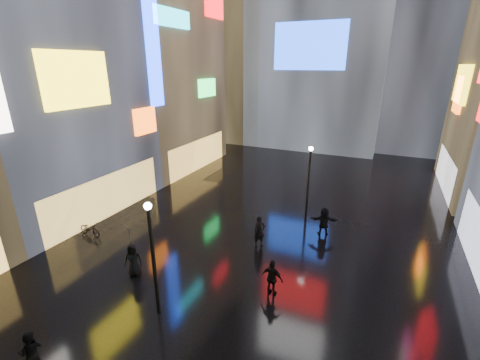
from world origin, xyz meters
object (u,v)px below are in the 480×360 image
Objects in this scene: lamp_near at (153,254)px; bicycle at (90,229)px; pedestrian_3 at (272,278)px; lamp_far at (309,180)px.

bicycle is (-8.13, 3.62, -2.50)m from lamp_near.
lamp_near is at bearing 46.73° from pedestrian_3.
pedestrian_3 is at bearing -89.94° from bicycle.
lamp_far is at bearing -54.48° from bicycle.
pedestrian_3 is 1.08× the size of bicycle.
lamp_far reaches higher than bicycle.
pedestrian_3 reaches higher than bicycle.
lamp_near and lamp_far have the same top height.
lamp_far is at bearing 72.15° from lamp_near.
pedestrian_3 is 12.20m from bicycle.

